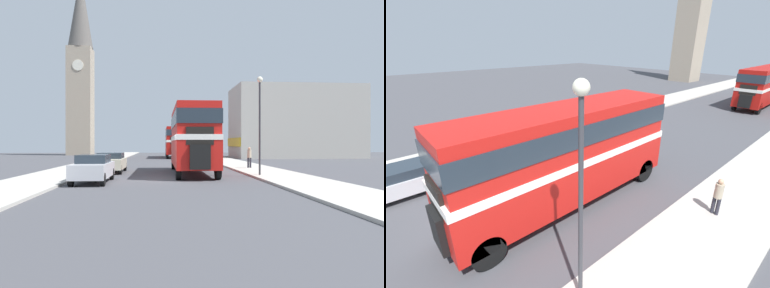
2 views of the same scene
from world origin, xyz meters
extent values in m
plane|color=#47474C|center=(0.00, 0.00, 0.00)|extent=(120.00, 120.00, 0.00)
cube|color=#B7B2A8|center=(-6.75, 0.00, 0.06)|extent=(3.50, 120.00, 0.12)
cube|color=red|center=(1.69, 3.78, 1.37)|extent=(2.46, 10.19, 1.64)
cube|color=white|center=(1.69, 3.78, 2.34)|extent=(2.48, 10.24, 0.30)
cube|color=red|center=(1.69, 3.78, 3.38)|extent=(2.41, 9.98, 1.79)
cube|color=#232D38|center=(1.69, 3.78, 3.47)|extent=(2.48, 10.09, 0.81)
cube|color=black|center=(1.69, -1.41, 1.28)|extent=(1.11, 0.20, 1.31)
cube|color=black|center=(1.69, -1.27, 2.40)|extent=(1.48, 0.12, 0.95)
cylinder|color=black|center=(0.60, -0.39, 0.58)|extent=(0.28, 1.15, 1.15)
cylinder|color=black|center=(2.78, -0.39, 0.58)|extent=(0.28, 1.15, 1.15)
cylinder|color=black|center=(0.60, 7.84, 0.58)|extent=(0.28, 1.15, 1.15)
cylinder|color=black|center=(2.78, 7.84, 0.58)|extent=(0.28, 1.15, 1.15)
cube|color=#B2140F|center=(1.56, 31.79, 1.34)|extent=(2.44, 10.76, 1.59)
cube|color=white|center=(1.56, 31.79, 2.29)|extent=(2.47, 10.81, 0.29)
cube|color=#B2140F|center=(1.56, 31.79, 3.30)|extent=(2.39, 10.54, 1.74)
cube|color=#232D38|center=(1.56, 31.79, 3.39)|extent=(2.47, 10.65, 0.78)
cube|color=black|center=(1.56, 26.32, 1.26)|extent=(1.10, 0.20, 1.28)
cube|color=black|center=(1.56, 26.46, 2.34)|extent=(1.47, 0.12, 0.93)
cylinder|color=black|center=(0.48, 27.34, 0.58)|extent=(0.28, 1.15, 1.15)
cylinder|color=black|center=(2.64, 27.34, 0.58)|extent=(0.28, 1.15, 1.15)
cylinder|color=black|center=(0.48, 36.14, 0.58)|extent=(0.28, 1.15, 1.15)
cube|color=silver|center=(-3.78, -1.58, 0.64)|extent=(1.66, 4.10, 0.71)
cube|color=#232D38|center=(-3.78, -1.41, 1.21)|extent=(1.46, 2.13, 0.43)
cylinder|color=black|center=(-4.51, 0.03, 0.32)|extent=(0.20, 0.64, 0.64)
cylinder|color=black|center=(-3.05, 0.03, 0.32)|extent=(0.20, 0.64, 0.64)
cube|color=beige|center=(-3.77, 4.98, 0.63)|extent=(1.82, 4.09, 0.68)
cube|color=#232D38|center=(-3.77, 5.15, 1.16)|extent=(1.60, 2.13, 0.39)
cylinder|color=black|center=(-4.58, 3.38, 0.32)|extent=(0.20, 0.64, 0.64)
cylinder|color=black|center=(-2.96, 3.38, 0.32)|extent=(0.20, 0.64, 0.64)
cylinder|color=black|center=(-4.58, 6.58, 0.32)|extent=(0.20, 0.64, 0.64)
cylinder|color=black|center=(-2.96, 6.58, 0.32)|extent=(0.20, 0.64, 0.64)
cylinder|color=#282833|center=(6.36, 7.52, 0.50)|extent=(0.14, 0.14, 0.77)
cylinder|color=#282833|center=(6.53, 7.52, 0.50)|extent=(0.14, 0.14, 0.77)
cylinder|color=tan|center=(6.44, 7.52, 1.19)|extent=(0.32, 0.32, 0.61)
sphere|color=tan|center=(6.44, 7.52, 1.60)|extent=(0.21, 0.21, 0.21)
cylinder|color=#38383D|center=(5.51, 1.00, 2.87)|extent=(0.12, 0.12, 5.50)
sphere|color=#EFEACC|center=(5.51, 1.00, 5.80)|extent=(0.36, 0.36, 0.36)
cube|color=tan|center=(-14.18, 44.91, 9.19)|extent=(4.04, 4.04, 18.37)
camera|label=1|loc=(-0.35, -20.83, 2.00)|focal=35.00mm
camera|label=2|loc=(9.24, -2.41, 6.61)|focal=24.00mm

